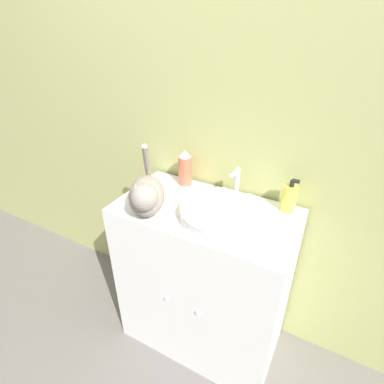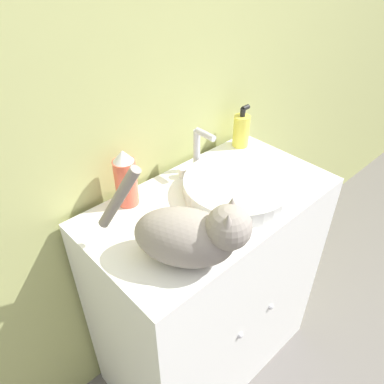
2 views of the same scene
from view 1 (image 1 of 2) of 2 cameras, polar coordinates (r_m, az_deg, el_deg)
ground_plane at (r=1.90m, az=-1.63°, el=-30.16°), size 8.00×8.00×0.00m
wall_back at (r=1.45m, az=7.81°, el=13.83°), size 6.00×0.05×2.50m
vanity_cabinet at (r=1.66m, az=2.21°, el=-16.37°), size 0.83×0.47×0.89m
sink_basin at (r=1.31m, az=5.34°, el=-4.00°), size 0.35×0.35×0.05m
faucet at (r=1.43m, az=8.38°, el=1.16°), size 0.16×0.10×0.17m
cat at (r=1.32m, az=-8.70°, el=-0.54°), size 0.28×0.37×0.27m
soap_bottle at (r=1.40m, az=18.07°, el=-1.10°), size 0.06×0.06×0.16m
spray_bottle at (r=1.54m, az=-1.33°, el=4.61°), size 0.07×0.07×0.19m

